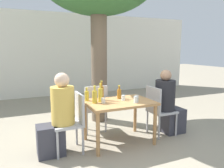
# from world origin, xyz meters

# --- Properties ---
(ground_plane) EXTENTS (30.00, 30.00, 0.00)m
(ground_plane) POSITION_xyz_m (0.00, 0.00, 0.00)
(ground_plane) COLOR gray
(cafe_building_wall) EXTENTS (10.00, 0.08, 2.80)m
(cafe_building_wall) POSITION_xyz_m (0.00, 4.34, 1.40)
(cafe_building_wall) COLOR white
(cafe_building_wall) RESTS_ON ground_plane
(dining_table_front) EXTENTS (1.13, 0.78, 0.73)m
(dining_table_front) POSITION_xyz_m (0.00, 0.00, 0.63)
(dining_table_front) COLOR #B27F4C
(dining_table_front) RESTS_ON ground_plane
(patio_chair_0) EXTENTS (0.44, 0.44, 0.92)m
(patio_chair_0) POSITION_xyz_m (-0.80, 0.00, 0.52)
(patio_chair_0) COLOR #B2B2B7
(patio_chair_0) RESTS_ON ground_plane
(patio_chair_1) EXTENTS (0.44, 0.44, 0.92)m
(patio_chair_1) POSITION_xyz_m (0.80, 0.00, 0.52)
(patio_chair_1) COLOR #B2B2B7
(patio_chair_1) RESTS_ON ground_plane
(patio_chair_2) EXTENTS (0.44, 0.44, 0.92)m
(patio_chair_2) POSITION_xyz_m (-0.23, 0.62, 0.52)
(patio_chair_2) COLOR #B2B2B7
(patio_chair_2) RESTS_ON ground_plane
(person_seated_0) EXTENTS (0.58, 0.35, 1.25)m
(person_seated_0) POSITION_xyz_m (-1.03, -0.00, 0.57)
(person_seated_0) COLOR #383842
(person_seated_0) RESTS_ON ground_plane
(person_seated_1) EXTENTS (0.58, 0.37, 1.22)m
(person_seated_1) POSITION_xyz_m (1.03, -0.00, 0.55)
(person_seated_1) COLOR #383842
(person_seated_1) RESTS_ON ground_plane
(amber_bottle_0) EXTENTS (0.08, 0.08, 0.24)m
(amber_bottle_0) POSITION_xyz_m (0.09, 0.19, 0.82)
(amber_bottle_0) COLOR #9E661E
(amber_bottle_0) RESTS_ON dining_table_front
(amber_bottle_1) EXTENTS (0.07, 0.07, 0.33)m
(amber_bottle_1) POSITION_xyz_m (-0.23, 0.21, 0.86)
(amber_bottle_1) COLOR #9E661E
(amber_bottle_1) RESTS_ON dining_table_front
(oil_cruet_2) EXTENTS (0.08, 0.08, 0.29)m
(oil_cruet_2) POSITION_xyz_m (-0.42, 0.05, 0.84)
(oil_cruet_2) COLOR gold
(oil_cruet_2) RESTS_ON dining_table_front
(oil_cruet_3) EXTENTS (0.07, 0.07, 0.23)m
(oil_cruet_3) POSITION_xyz_m (-0.49, 0.26, 0.82)
(oil_cruet_3) COLOR gold
(oil_cruet_3) RESTS_ON dining_table_front
(oil_cruet_4) EXTENTS (0.07, 0.07, 0.32)m
(oil_cruet_4) POSITION_xyz_m (-0.30, 0.08, 0.85)
(oil_cruet_4) COLOR gold
(oil_cruet_4) RESTS_ON dining_table_front
(drinking_glass_0) EXTENTS (0.07, 0.07, 0.09)m
(drinking_glass_0) POSITION_xyz_m (-0.29, -0.01, 0.77)
(drinking_glass_0) COLOR silver
(drinking_glass_0) RESTS_ON dining_table_front
(drinking_glass_1) EXTENTS (0.06, 0.06, 0.11)m
(drinking_glass_1) POSITION_xyz_m (0.20, -0.22, 0.78)
(drinking_glass_1) COLOR silver
(drinking_glass_1) RESTS_ON dining_table_front
(drinking_glass_2) EXTENTS (0.06, 0.06, 0.12)m
(drinking_glass_2) POSITION_xyz_m (0.25, -0.16, 0.78)
(drinking_glass_2) COLOR silver
(drinking_glass_2) RESTS_ON dining_table_front
(drinking_glass_3) EXTENTS (0.06, 0.06, 0.09)m
(drinking_glass_3) POSITION_xyz_m (0.09, 0.03, 0.77)
(drinking_glass_3) COLOR silver
(drinking_glass_3) RESTS_ON dining_table_front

